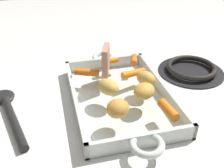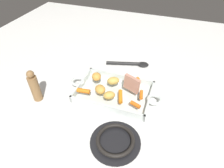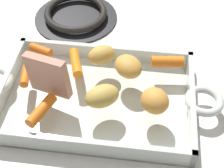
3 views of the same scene
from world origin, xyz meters
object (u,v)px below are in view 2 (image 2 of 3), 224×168
baby_carrot_center_left (134,82)px  potato_corner (108,95)px  baby_carrot_southeast (141,95)px  serving_spoon (131,64)px  baby_carrot_long (84,91)px  pepper_mill (35,87)px  baby_carrot_northeast (135,105)px  baby_carrot_short (120,97)px  potato_halved (96,77)px  potato_whole (113,81)px  potato_golden_large (100,89)px  stove_burner_rear (115,141)px  roast_slice_thin (132,84)px  roasting_dish (114,93)px

baby_carrot_center_left → potato_corner: 0.17m
baby_carrot_southeast → serving_spoon: size_ratio=0.20×
baby_carrot_long → potato_corner: size_ratio=1.14×
serving_spoon → pepper_mill: bearing=-145.0°
baby_carrot_southeast → baby_carrot_northeast: (0.01, 0.07, 0.00)m
baby_carrot_short → potato_halved: (0.15, -0.09, 0.01)m
potato_whole → potato_halved: (0.09, -0.00, 0.00)m
potato_golden_large → potato_whole: bearing=-115.5°
potato_golden_large → serving_spoon: 0.33m
serving_spoon → pepper_mill: 0.55m
stove_burner_rear → baby_carrot_short: bearing=-77.9°
baby_carrot_long → potato_golden_large: 0.08m
baby_carrot_long → potato_golden_large: potato_golden_large is taller
baby_carrot_southeast → stove_burner_rear: (0.04, 0.25, -0.04)m
potato_halved → baby_carrot_short: bearing=150.9°
roast_slice_thin → baby_carrot_short: 0.08m
baby_carrot_southeast → potato_halved: 0.25m
potato_corner → serving_spoon: 0.35m
roast_slice_thin → baby_carrot_long: bearing=23.7°
serving_spoon → potato_corner: bearing=-108.2°
potato_halved → baby_carrot_northeast: bearing=154.0°
roasting_dish → roast_slice_thin: bearing=-167.8°
potato_corner → stove_burner_rear: size_ratio=0.27×
baby_carrot_northeast → baby_carrot_short: bearing=-19.3°
baby_carrot_short → potato_halved: 0.18m
baby_carrot_center_left → baby_carrot_short: same height
baby_carrot_center_left → potato_golden_large: size_ratio=1.15×
baby_carrot_southeast → potato_halved: size_ratio=0.96×
roasting_dish → stove_burner_rear: 0.27m
baby_carrot_southeast → stove_burner_rear: baby_carrot_southeast is taller
potato_halved → potato_corner: size_ratio=0.97×
potato_golden_large → stove_burner_rear: potato_golden_large is taller
roasting_dish → potato_corner: bearing=86.4°
baby_carrot_northeast → serving_spoon: 0.37m
baby_carrot_southeast → baby_carrot_center_left: (0.05, -0.08, 0.00)m
roasting_dish → baby_carrot_southeast: 0.14m
baby_carrot_center_left → stove_burner_rear: baby_carrot_center_left is taller
potato_halved → potato_golden_large: 0.10m
baby_carrot_southeast → serving_spoon: bearing=-66.2°
baby_carrot_center_left → baby_carrot_short: 0.13m
roasting_dish → potato_whole: bearing=-64.9°
roasting_dish → baby_carrot_center_left: (-0.08, -0.07, 0.04)m
potato_halved → stove_burner_rear: bearing=124.5°
pepper_mill → roast_slice_thin: bearing=-158.3°
potato_golden_large → stove_burner_rear: 0.26m
baby_carrot_center_left → roasting_dish: bearing=40.7°
potato_whole → baby_carrot_northeast: bearing=141.4°
baby_carrot_northeast → roasting_dish: bearing=-31.9°
baby_carrot_short → potato_corner: 0.06m
baby_carrot_long → potato_halved: bearing=-100.7°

